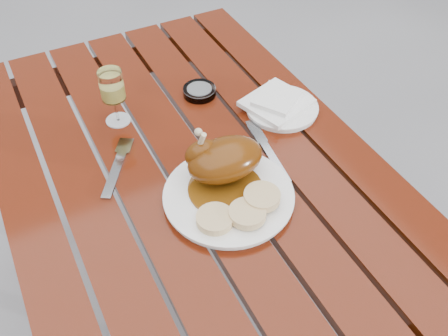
# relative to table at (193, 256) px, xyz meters

# --- Properties ---
(ground) EXTENTS (60.00, 60.00, 0.00)m
(ground) POSITION_rel_table_xyz_m (0.00, 0.00, -0.38)
(ground) COLOR slate
(ground) RESTS_ON ground
(table) EXTENTS (0.80, 1.20, 0.75)m
(table) POSITION_rel_table_xyz_m (0.00, 0.00, 0.00)
(table) COLOR #62190B
(table) RESTS_ON ground
(dinner_plate) EXTENTS (0.35, 0.35, 0.02)m
(dinner_plate) POSITION_rel_table_xyz_m (0.03, -0.15, 0.38)
(dinner_plate) COLOR white
(dinner_plate) RESTS_ON table
(roast_duck) EXTENTS (0.18, 0.17, 0.12)m
(roast_duck) POSITION_rel_table_xyz_m (0.04, -0.10, 0.44)
(roast_duck) COLOR #63360B
(roast_duck) RESTS_ON dinner_plate
(bread_dumplings) EXTENTS (0.18, 0.10, 0.02)m
(bread_dumplings) POSITION_rel_table_xyz_m (0.03, -0.21, 0.40)
(bread_dumplings) COLOR #E3BF8A
(bread_dumplings) RESTS_ON dinner_plate
(wine_glass) EXTENTS (0.08, 0.08, 0.14)m
(wine_glass) POSITION_rel_table_xyz_m (-0.09, 0.20, 0.45)
(wine_glass) COLOR #EEE66C
(wine_glass) RESTS_ON table
(side_plate) EXTENTS (0.24, 0.24, 0.01)m
(side_plate) POSITION_rel_table_xyz_m (0.29, 0.05, 0.38)
(side_plate) COLOR white
(side_plate) RESTS_ON table
(napkin) EXTENTS (0.18, 0.18, 0.01)m
(napkin) POSITION_rel_table_xyz_m (0.28, 0.06, 0.40)
(napkin) COLOR white
(napkin) RESTS_ON side_plate
(ashtray) EXTENTS (0.10, 0.10, 0.02)m
(ashtray) POSITION_rel_table_xyz_m (0.13, 0.21, 0.39)
(ashtray) COLOR #B2B7BC
(ashtray) RESTS_ON table
(fork) EXTENTS (0.11, 0.16, 0.01)m
(fork) POSITION_rel_table_xyz_m (-0.15, 0.04, 0.38)
(fork) COLOR gray
(fork) RESTS_ON table
(knife) EXTENTS (0.04, 0.19, 0.01)m
(knife) POSITION_rel_table_xyz_m (0.18, -0.08, 0.38)
(knife) COLOR gray
(knife) RESTS_ON table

